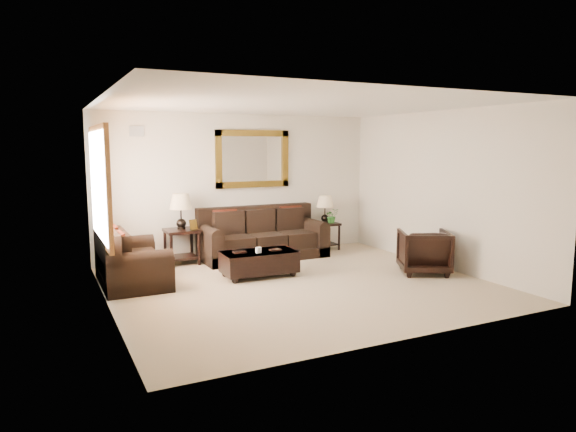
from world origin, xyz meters
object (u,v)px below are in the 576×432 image
end_table_left (181,218)px  armchair (424,250)px  sofa (262,239)px  coffee_table (259,261)px  end_table_right (325,214)px  loveseat (128,263)px

end_table_left → armchair: end_table_left is taller
sofa → coffee_table: size_ratio=1.91×
end_table_right → coffee_table: (-2.08, -1.47, -0.46)m
loveseat → end_table_right: bearing=-75.7°
end_table_left → coffee_table: (0.89, -1.44, -0.57)m
coffee_table → armchair: bearing=-19.8°
loveseat → sofa: bearing=-71.6°
end_table_left → loveseat: bearing=-137.5°
loveseat → coffee_table: bearing=-102.7°
armchair → end_table_right: bearing=-51.6°
sofa → armchair: sofa is taller
loveseat → end_table_right: end_table_right is taller
sofa → end_table_right: (1.47, 0.17, 0.37)m
end_table_left → end_table_right: 2.97m
loveseat → end_table_right: (4.05, 1.03, 0.39)m
loveseat → end_table_left: 1.55m
loveseat → coffee_table: (1.97, -0.44, -0.07)m
loveseat → armchair: (4.51, -1.45, 0.07)m
end_table_left → coffee_table: end_table_left is taller
sofa → end_table_left: end_table_left is taller
end_table_right → coffee_table: bearing=-144.7°
coffee_table → armchair: (2.54, -1.01, 0.14)m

